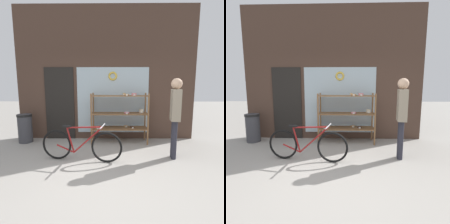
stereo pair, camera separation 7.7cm
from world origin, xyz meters
TOP-DOWN VIEW (x-y plane):
  - ground_plane at (0.00, 0.00)m, footprint 30.00×30.00m
  - storefront_facade at (-0.03, 2.40)m, footprint 5.15×0.13m
  - display_case at (0.41, 2.02)m, footprint 1.54×0.51m
  - bicycle at (-0.46, 0.76)m, footprint 1.73×0.46m
  - pedestrian at (1.54, 0.93)m, footprint 0.23×0.35m
  - trash_bin at (-2.25, 1.99)m, footprint 0.40×0.40m

SIDE VIEW (x-z plane):
  - ground_plane at x=0.00m, z-range 0.00..0.00m
  - bicycle at x=-0.46m, z-range -0.04..0.74m
  - trash_bin at x=-2.25m, z-range 0.03..0.82m
  - display_case at x=0.41m, z-range 0.13..1.51m
  - pedestrian at x=1.54m, z-range 0.16..1.89m
  - storefront_facade at x=-0.03m, z-range -0.05..3.74m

